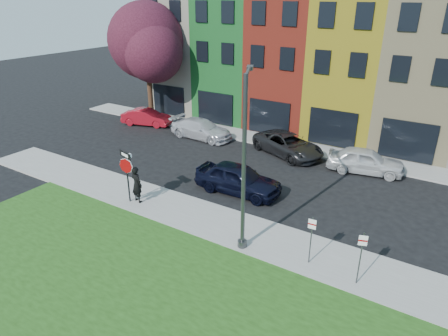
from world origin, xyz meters
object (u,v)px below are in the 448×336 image
Objects in this scene: man at (137,184)px; street_lamp at (244,165)px; sedan_near at (238,179)px; stop_sign at (126,166)px.

street_lamp reaches higher than man.
man is at bearing 134.21° from sedan_near.
man reaches higher than sedan_near.
man is 5.52m from sedan_near.
sedan_near is (3.83, 3.96, -0.27)m from man.
street_lamp is at bearing -148.88° from sedan_near.
street_lamp is at bearing -172.96° from man.
street_lamp reaches higher than sedan_near.
man is (0.38, 0.24, -1.03)m from stop_sign.
stop_sign is at bearing 153.67° from street_lamp.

